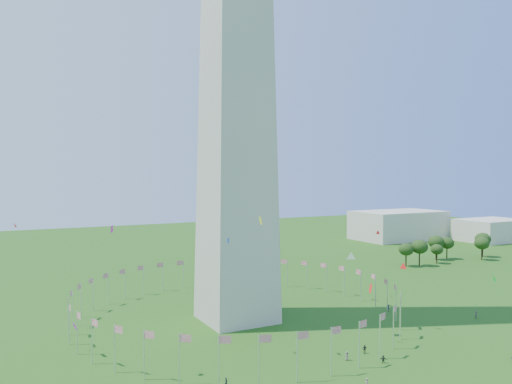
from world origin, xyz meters
TOP-DOWN VIEW (x-y plane):
  - flag_ring at (-0.00, 50.00)m, footprint 80.24×80.24m
  - gov_building_east_a at (150.00, 150.00)m, footprint 50.00×30.00m
  - gov_building_east_b at (190.00, 120.00)m, footprint 35.00×25.00m
  - crowd at (15.56, -1.47)m, footprint 94.60×75.45m
  - kites_aloft at (14.63, 24.15)m, footprint 120.74×62.15m
  - tree_line_east at (115.72, 85.29)m, footprint 53.50×15.92m

SIDE VIEW (x-z plane):
  - crowd at x=15.56m, z-range -0.10..1.85m
  - flag_ring at x=0.00m, z-range 0.00..9.00m
  - tree_line_east at x=115.72m, z-range -0.36..10.25m
  - gov_building_east_b at x=190.00m, z-range 0.00..12.00m
  - gov_building_east_a at x=150.00m, z-range 0.00..16.00m
  - kites_aloft at x=14.63m, z-range 3.00..35.25m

